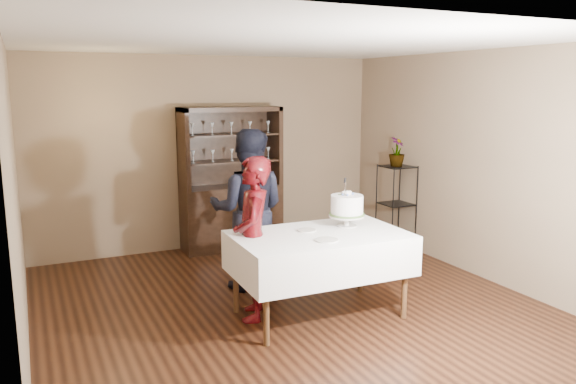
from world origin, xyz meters
name	(u,v)px	position (x,y,z in m)	size (l,w,h in m)	color
floor	(286,303)	(0.00, 0.00, 0.00)	(5.00, 5.00, 0.00)	black
ceiling	(286,42)	(0.00, 0.00, 2.70)	(5.00, 5.00, 0.00)	white
back_wall	(211,153)	(0.00, 2.50, 1.35)	(5.00, 0.02, 2.70)	#73604A
wall_left	(16,199)	(-2.50, 0.00, 1.35)	(0.02, 5.00, 2.70)	#73604A
wall_right	(472,164)	(2.50, 0.00, 1.35)	(0.02, 5.00, 2.70)	#73604A
china_hutch	(231,202)	(0.20, 2.25, 0.66)	(1.40, 0.48, 2.00)	black
plant_etagere	(396,204)	(2.28, 1.20, 0.65)	(0.42, 0.42, 1.20)	black
cake_table	(319,253)	(0.16, -0.43, 0.65)	(1.72, 1.08, 0.85)	white
woman	(253,239)	(-0.44, -0.18, 0.81)	(0.59, 0.39, 1.62)	black
man	(248,210)	(-0.18, 0.62, 0.91)	(0.89, 0.69, 1.82)	black
cake	(347,207)	(0.56, -0.29, 1.06)	(0.43, 0.43, 0.51)	beige
plate_near	(327,240)	(0.10, -0.69, 0.86)	(0.22, 0.22, 0.01)	beige
plate_far	(307,230)	(0.10, -0.28, 0.86)	(0.18, 0.18, 0.01)	beige
potted_plant	(397,152)	(2.25, 1.18, 1.39)	(0.23, 0.23, 0.41)	#4B6E34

